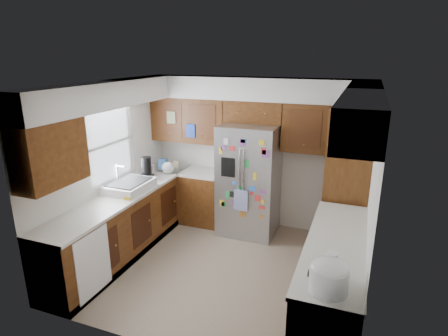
{
  "coord_description": "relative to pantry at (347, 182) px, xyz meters",
  "views": [
    {
      "loc": [
        1.65,
        -4.25,
        2.86
      ],
      "look_at": [
        -0.1,
        0.35,
        1.34
      ],
      "focal_mm": 30.0,
      "sensor_mm": 36.0,
      "label": 1
    }
  ],
  "objects": [
    {
      "name": "pantry",
      "position": [
        0.0,
        0.0,
        0.0
      ],
      "size": [
        0.6,
        0.9,
        2.15
      ],
      "primitive_type": "cube",
      "color": "#42210C",
      "rests_on": "ground"
    },
    {
      "name": "left_counter_clutter",
      "position": [
        -2.96,
        -0.33,
        -0.02
      ],
      "size": [
        0.37,
        0.94,
        0.38
      ],
      "color": "black",
      "rests_on": "left_counter_run"
    },
    {
      "name": "sink_assembly",
      "position": [
        -3.0,
        -1.05,
        -0.09
      ],
      "size": [
        0.52,
        0.71,
        0.37
      ],
      "color": "white",
      "rests_on": "left_counter_run"
    },
    {
      "name": "room_shell",
      "position": [
        -1.61,
        -0.79,
        0.75
      ],
      "size": [
        3.64,
        3.24,
        2.52
      ],
      "color": "white",
      "rests_on": "ground"
    },
    {
      "name": "paper_towel",
      "position": [
        -0.0,
        -2.3,
        -0.04
      ],
      "size": [
        0.11,
        0.11,
        0.24
      ],
      "primitive_type": "cylinder",
      "color": "white",
      "rests_on": "right_counter_run"
    },
    {
      "name": "bridge_cabinet",
      "position": [
        -1.5,
        0.28,
        0.9
      ],
      "size": [
        0.96,
        0.34,
        0.35
      ],
      "primitive_type": "cube",
      "color": "#42210C",
      "rests_on": "fridge"
    },
    {
      "name": "left_counter_run",
      "position": [
        -2.86,
        -1.12,
        -0.65
      ],
      "size": [
        1.36,
        3.2,
        0.92
      ],
      "color": "#42210C",
      "rests_on": "ground"
    },
    {
      "name": "floor",
      "position": [
        -1.5,
        -1.15,
        -1.07
      ],
      "size": [
        3.6,
        3.6,
        0.0
      ],
      "primitive_type": "plane",
      "color": "gray",
      "rests_on": "ground"
    },
    {
      "name": "right_counter_run",
      "position": [
        0.0,
        -1.62,
        -0.65
      ],
      "size": [
        0.63,
        2.25,
        0.92
      ],
      "color": "#42210C",
      "rests_on": "ground"
    },
    {
      "name": "rice_cooker",
      "position": [
        -0.0,
        -2.53,
        -0.0
      ],
      "size": [
        0.34,
        0.33,
        0.29
      ],
      "color": "white",
      "rests_on": "right_counter_run"
    },
    {
      "name": "fridge",
      "position": [
        -1.5,
        0.05,
        -0.17
      ],
      "size": [
        0.9,
        0.79,
        1.8
      ],
      "color": "gray",
      "rests_on": "ground"
    },
    {
      "name": "fridge_top_items",
      "position": [
        -1.49,
        0.22,
        1.2
      ],
      "size": [
        0.72,
        0.31,
        0.26
      ],
      "color": "blue",
      "rests_on": "bridge_cabinet"
    }
  ]
}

